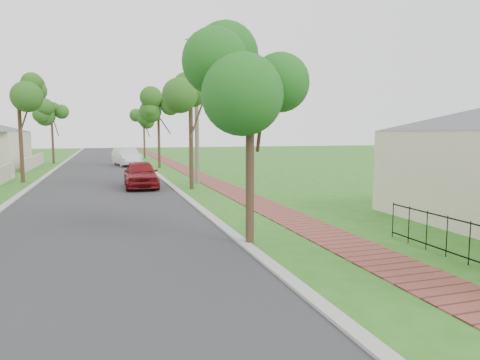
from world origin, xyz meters
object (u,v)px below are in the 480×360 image
parked_car_white (127,157)px  near_tree (250,80)px  utility_pole (197,108)px  parked_car_red (141,174)px

parked_car_white → near_tree: bearing=-96.8°
utility_pole → parked_car_white: bearing=102.6°
near_tree → utility_pole: (1.50, 13.91, 0.04)m
parked_car_white → utility_pole: utility_pole is taller
parked_car_red → utility_pole: (3.30, 1.09, 3.60)m
parked_car_white → utility_pole: 15.53m
parked_car_white → utility_pole: size_ratio=0.57×
near_tree → utility_pole: size_ratio=0.63×
near_tree → parked_car_white: bearing=93.6°
parked_car_white → near_tree: (1.80, -28.67, 3.48)m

